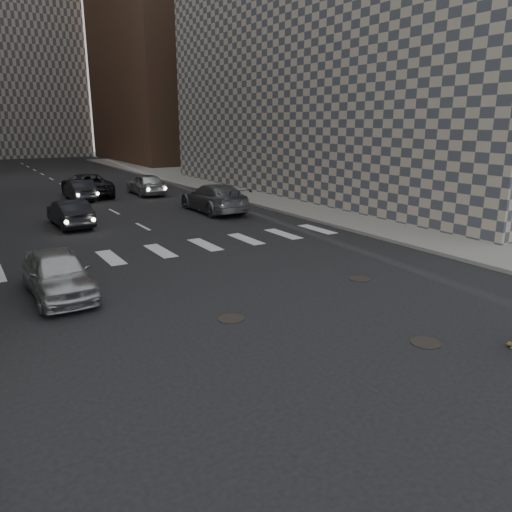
{
  "coord_description": "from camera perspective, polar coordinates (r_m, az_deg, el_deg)",
  "views": [
    {
      "loc": [
        -7.83,
        -9.63,
        5.04
      ],
      "look_at": [
        -0.62,
        2.19,
        1.3
      ],
      "focal_mm": 35.0,
      "sensor_mm": 36.0,
      "label": 1
    }
  ],
  "objects": [
    {
      "name": "manhole_a",
      "position": [
        12.55,
        18.81,
        -9.36
      ],
      "size": [
        0.7,
        0.7,
        0.02
      ],
      "primitive_type": "cylinder",
      "color": "black",
      "rests_on": "ground"
    },
    {
      "name": "traffic_car_d",
      "position": [
        36.62,
        -12.46,
        8.05
      ],
      "size": [
        1.87,
        4.5,
        1.53
      ],
      "primitive_type": "imported",
      "rotation": [
        0.0,
        0.0,
        3.13
      ],
      "color": "silver",
      "rests_on": "ground"
    },
    {
      "name": "building_right",
      "position": [
        38.97,
        12.65,
        23.55
      ],
      "size": [
        15.0,
        33.0,
        22.0
      ],
      "color": "#ADA08E",
      "rests_on": "ground"
    },
    {
      "name": "traffic_car_e",
      "position": [
        35.16,
        -19.48,
        7.13
      ],
      "size": [
        1.47,
        4.11,
        1.35
      ],
      "primitive_type": "imported",
      "rotation": [
        0.0,
        0.0,
        3.13
      ],
      "color": "black",
      "rests_on": "ground"
    },
    {
      "name": "traffic_car_b",
      "position": [
        28.91,
        -4.84,
        6.64
      ],
      "size": [
        2.32,
        5.59,
        1.61
      ],
      "primitive_type": "imported",
      "rotation": [
        0.0,
        0.0,
        3.13
      ],
      "color": "slate",
      "rests_on": "ground"
    },
    {
      "name": "silver_sedan",
      "position": [
        15.87,
        -21.71,
        -1.86
      ],
      "size": [
        1.7,
        4.14,
        1.4
      ],
      "primitive_type": "imported",
      "rotation": [
        0.0,
        0.0,
        0.01
      ],
      "color": "#AEB1B5",
      "rests_on": "ground"
    },
    {
      "name": "manhole_b",
      "position": [
        13.29,
        -2.88,
        -7.15
      ],
      "size": [
        0.7,
        0.7,
        0.02
      ],
      "primitive_type": "cylinder",
      "color": "black",
      "rests_on": "ground"
    },
    {
      "name": "manhole_c",
      "position": [
        16.86,
        11.8,
        -2.57
      ],
      "size": [
        0.7,
        0.7,
        0.02
      ],
      "primitive_type": "cylinder",
      "color": "black",
      "rests_on": "ground"
    },
    {
      "name": "sidewalk_right",
      "position": [
        37.43,
        5.62,
        7.42
      ],
      "size": [
        13.0,
        80.0,
        0.15
      ],
      "primitive_type": "cube",
      "color": "gray",
      "rests_on": "ground"
    },
    {
      "name": "traffic_car_a",
      "position": [
        26.35,
        -20.5,
        4.61
      ],
      "size": [
        1.59,
        4.14,
        1.35
      ],
      "primitive_type": "imported",
      "rotation": [
        0.0,
        0.0,
        3.18
      ],
      "color": "black",
      "rests_on": "ground"
    },
    {
      "name": "ground",
      "position": [
        13.39,
        7.21,
        -7.11
      ],
      "size": [
        160.0,
        160.0,
        0.0
      ],
      "primitive_type": "plane",
      "color": "black",
      "rests_on": "ground"
    },
    {
      "name": "tower_right",
      "position": [
        71.55,
        -8.8,
        25.38
      ],
      "size": [
        18.0,
        24.0,
        36.0
      ],
      "primitive_type": "cube",
      "color": "brown",
      "rests_on": "ground"
    },
    {
      "name": "traffic_car_c",
      "position": [
        36.76,
        -18.8,
        7.69
      ],
      "size": [
        2.71,
        5.76,
        1.59
      ],
      "primitive_type": "imported",
      "rotation": [
        0.0,
        0.0,
        3.13
      ],
      "color": "black",
      "rests_on": "ground"
    }
  ]
}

